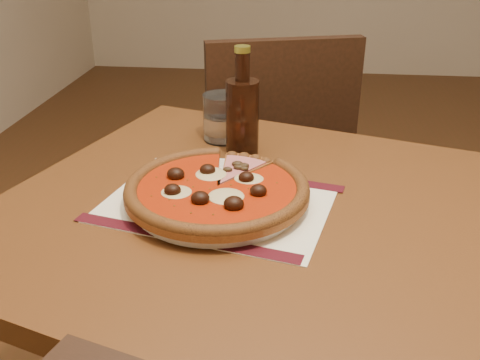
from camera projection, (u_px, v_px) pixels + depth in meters
name	position (u px, v px, depth m)	size (l,w,h in m)	color
table	(239.00, 249.00, 0.98)	(1.00, 1.00, 0.75)	brown
chair_far	(272.00, 158.00, 1.67)	(0.53, 0.53, 0.91)	black
placemat	(217.00, 203.00, 0.92)	(0.38, 0.27, 0.00)	white
plate	(217.00, 198.00, 0.92)	(0.29, 0.29, 0.02)	white
pizza	(217.00, 188.00, 0.91)	(0.32, 0.32, 0.04)	#A76428
ham_slice	(246.00, 170.00, 0.98)	(0.10, 0.14, 0.02)	#A76428
water_glass	(222.00, 117.00, 1.17)	(0.08, 0.08, 0.10)	white
bottle	(242.00, 114.00, 1.08)	(0.07, 0.07, 0.22)	black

